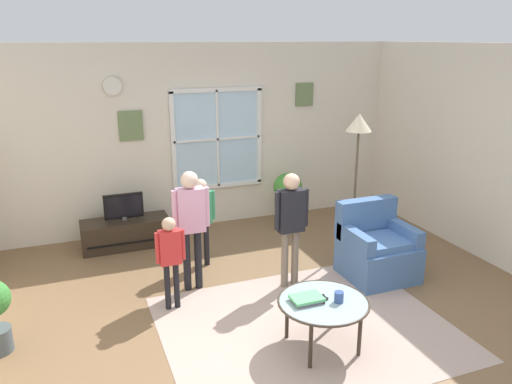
% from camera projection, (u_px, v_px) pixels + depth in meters
% --- Properties ---
extents(ground_plane, '(6.58, 6.57, 0.02)m').
position_uv_depth(ground_plane, '(282.00, 326.00, 4.92)').
color(ground_plane, brown).
extents(back_wall, '(5.98, 0.17, 2.63)m').
position_uv_depth(back_wall, '(198.00, 137.00, 7.24)').
color(back_wall, beige).
rests_on(back_wall, ground_plane).
extents(area_rug, '(2.71, 2.24, 0.01)m').
position_uv_depth(area_rug, '(306.00, 327.00, 4.88)').
color(area_rug, tan).
rests_on(area_rug, ground_plane).
extents(tv_stand, '(1.14, 0.44, 0.38)m').
position_uv_depth(tv_stand, '(126.00, 233.00, 6.72)').
color(tv_stand, '#2D2319').
rests_on(tv_stand, ground_plane).
extents(television, '(0.51, 0.08, 0.36)m').
position_uv_depth(television, '(124.00, 206.00, 6.60)').
color(television, '#4C4C4C').
rests_on(television, tv_stand).
extents(armchair, '(0.76, 0.74, 0.87)m').
position_uv_depth(armchair, '(376.00, 250.00, 5.86)').
color(armchair, '#476B9E').
rests_on(armchair, ground_plane).
extents(coffee_table, '(0.82, 0.82, 0.46)m').
position_uv_depth(coffee_table, '(323.00, 304.00, 4.46)').
color(coffee_table, '#99B2B7').
rests_on(coffee_table, ground_plane).
extents(book_stack, '(0.28, 0.20, 0.05)m').
position_uv_depth(book_stack, '(307.00, 299.00, 4.44)').
color(book_stack, slate).
rests_on(book_stack, coffee_table).
extents(cup, '(0.08, 0.08, 0.10)m').
position_uv_depth(cup, '(339.00, 297.00, 4.42)').
color(cup, '#334C8C').
rests_on(cup, coffee_table).
extents(remote_near_books, '(0.10, 0.14, 0.02)m').
position_uv_depth(remote_near_books, '(322.00, 299.00, 4.47)').
color(remote_near_books, black).
rests_on(remote_near_books, coffee_table).
extents(remote_near_cup, '(0.09, 0.14, 0.02)m').
position_uv_depth(remote_near_cup, '(321.00, 297.00, 4.50)').
color(remote_near_cup, black).
rests_on(remote_near_cup, coffee_table).
extents(person_black_shirt, '(0.40, 0.18, 1.31)m').
position_uv_depth(person_black_shirt, '(291.00, 217.00, 5.46)').
color(person_black_shirt, '#726656').
rests_on(person_black_shirt, ground_plane).
extents(person_red_shirt, '(0.30, 0.14, 1.00)m').
position_uv_depth(person_red_shirt, '(170.00, 253.00, 5.05)').
color(person_red_shirt, black).
rests_on(person_red_shirt, ground_plane).
extents(person_pink_shirt, '(0.41, 0.19, 1.35)m').
position_uv_depth(person_pink_shirt, '(191.00, 217.00, 5.39)').
color(person_pink_shirt, black).
rests_on(person_pink_shirt, ground_plane).
extents(person_green_shirt, '(0.33, 0.15, 1.10)m').
position_uv_depth(person_green_shirt, '(201.00, 212.00, 6.01)').
color(person_green_shirt, black).
rests_on(person_green_shirt, ground_plane).
extents(potted_plant_by_window, '(0.43, 0.43, 0.80)m').
position_uv_depth(potted_plant_by_window, '(288.00, 192.00, 7.41)').
color(potted_plant_by_window, silver).
rests_on(potted_plant_by_window, ground_plane).
extents(floor_lamp, '(0.32, 0.32, 1.79)m').
position_uv_depth(floor_lamp, '(358.00, 137.00, 6.27)').
color(floor_lamp, black).
rests_on(floor_lamp, ground_plane).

